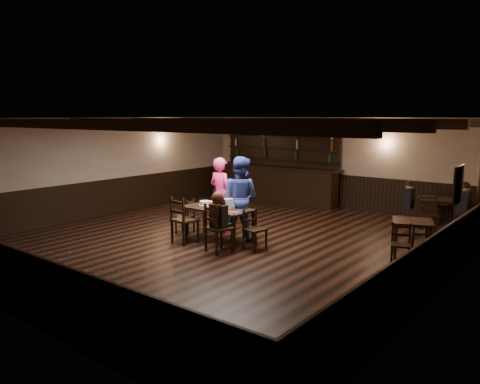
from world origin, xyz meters
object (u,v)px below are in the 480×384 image
Objects in this scene: man_blue at (240,198)px; bar_counter at (278,179)px; cake at (205,203)px; chair_near_left at (182,217)px; chair_near_right at (215,225)px; dining_table at (218,211)px; woman_pink at (221,195)px.

man_blue is 4.88m from bar_counter.
man_blue is at bearing 32.38° from cake.
chair_near_left is 1.03× the size of chair_near_right.
cake is at bearing 172.14° from dining_table.
man_blue is 0.80m from cake.
chair_near_left is 0.58× the size of woman_pink.
chair_near_right is at bearing -38.47° from cake.
chair_near_right is 6.13m from bar_counter.
chair_near_left is at bearing 49.95° from man_blue.
cake is (0.10, -0.66, -0.10)m from woman_pink.
bar_counter is at bearing 102.59° from chair_near_left.
man_blue is at bearing 58.83° from chair_near_left.
woman_pink is at bearing 98.26° from cake.
man_blue reaches higher than chair_near_left.
chair_near_left is 1.03m from chair_near_right.
dining_table is 1.58× the size of chair_near_right.
chair_near_left is (-0.47, -0.66, -0.07)m from dining_table.
cake is at bearing 102.01° from woman_pink.
dining_table is 0.89× the size of woman_pink.
man_blue is at bearing 105.15° from chair_near_right.
woman_pink is 0.80m from man_blue.
dining_table is at bearing 56.29° from man_blue.
bar_counter is at bearing 109.20° from dining_table.
chair_near_right is (0.56, -0.73, -0.09)m from dining_table.
woman_pink reaches higher than chair_near_left.
man_blue is at bearing 65.17° from dining_table.
bar_counter is at bearing 104.67° from cake.
cake is (-0.44, 0.06, 0.12)m from dining_table.
man_blue is at bearing -66.42° from bar_counter.
dining_table is at bearing 130.60° from woman_pink.
woman_pink is (-0.54, 0.72, 0.22)m from dining_table.
chair_near_left is 1.38m from man_blue.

